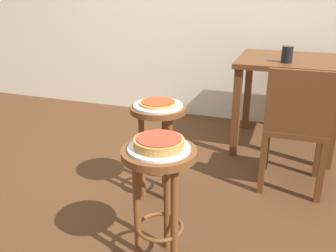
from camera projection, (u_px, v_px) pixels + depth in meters
ground_plane at (123, 183)px, 2.58m from camera, size 6.00×6.00×0.00m
stool_foreground at (159, 182)px, 1.70m from camera, size 0.35×0.35×0.62m
serving_plate_foreground at (159, 148)px, 1.63m from camera, size 0.29×0.29×0.01m
pizza_foreground at (159, 142)px, 1.62m from camera, size 0.23×0.23×0.05m
stool_middle at (158, 132)px, 2.28m from camera, size 0.35×0.35×0.62m
serving_plate_middle at (158, 105)px, 2.22m from camera, size 0.31×0.31×0.01m
pizza_middle at (158, 103)px, 2.21m from camera, size 0.23×0.23×0.02m
dining_table at (289, 75)px, 2.98m from camera, size 0.82×0.75×0.76m
cup_near_edge at (287, 55)px, 2.75m from camera, size 0.08×0.08×0.12m
wooden_chair at (296, 125)px, 2.35m from camera, size 0.41×0.41×0.85m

